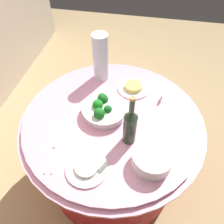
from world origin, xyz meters
TOP-DOWN VIEW (x-y plane):
  - ground_plane at (0.00, 0.00)m, footprint 6.00×6.00m
  - buffet_table at (0.00, 0.00)m, footprint 1.16×1.16m
  - broccoli_bowl at (0.02, 0.06)m, footprint 0.28×0.28m
  - plate_stack at (-0.27, -0.26)m, footprint 0.21×0.21m
  - wine_bottle at (-0.15, -0.13)m, footprint 0.07×0.07m
  - decorative_fruit_vase at (0.37, 0.15)m, footprint 0.11×0.11m
  - serving_tongs at (-0.35, 0.26)m, footprint 0.17×0.07m
  - food_plate_rice at (-0.37, 0.06)m, footprint 0.22×0.22m
  - food_plate_noodles at (0.28, -0.10)m, footprint 0.22×0.22m
  - label_placard_front at (0.21, -0.29)m, footprint 0.05×0.01m

SIDE VIEW (x-z plane):
  - ground_plane at x=0.00m, z-range 0.00..0.00m
  - buffet_table at x=0.00m, z-range 0.01..0.75m
  - serving_tongs at x=-0.35m, z-range 0.74..0.75m
  - food_plate_rice at x=-0.37m, z-range 0.74..0.77m
  - food_plate_noodles at x=0.28m, z-range 0.73..0.78m
  - label_placard_front at x=0.21m, z-range 0.74..0.80m
  - broccoli_bowl at x=0.02m, z-range 0.73..0.84m
  - plate_stack at x=-0.27m, z-range 0.74..0.83m
  - wine_bottle at x=-0.15m, z-range 0.70..1.04m
  - decorative_fruit_vase at x=0.37m, z-range 0.73..1.07m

